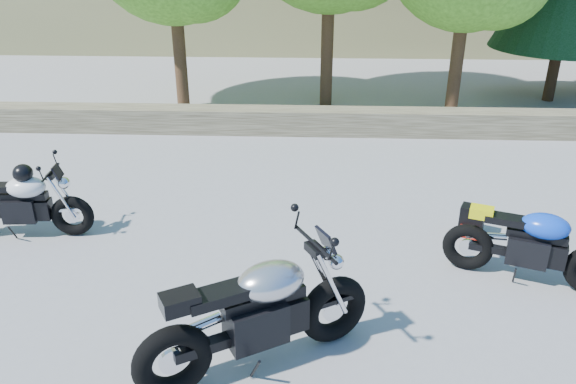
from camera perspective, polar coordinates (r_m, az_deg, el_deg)
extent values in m
plane|color=gray|center=(6.54, -2.17, -9.66)|extent=(90.00, 90.00, 0.00)
cube|color=#4B4432|center=(11.41, -0.01, 7.25)|extent=(22.00, 0.55, 0.50)
cylinder|color=#382314|center=(13.10, -11.04, 14.80)|extent=(0.28, 0.28, 3.02)
cylinder|color=#382314|center=(13.13, 4.04, 15.94)|extent=(0.28, 0.28, 3.36)
cylinder|color=#382314|center=(12.95, 16.92, 13.84)|extent=(0.28, 0.28, 2.91)
cylinder|color=#382314|center=(14.96, 25.60, 12.41)|extent=(0.26, 0.26, 2.16)
torus|color=black|center=(5.61, 4.64, -11.80)|extent=(0.71, 0.51, 0.72)
torus|color=black|center=(5.13, -11.63, -16.49)|extent=(0.71, 0.51, 0.72)
cylinder|color=silver|center=(5.61, 4.64, -11.80)|extent=(0.24, 0.16, 0.25)
cylinder|color=silver|center=(5.13, -11.63, -16.49)|extent=(0.24, 0.16, 0.25)
cube|color=black|center=(5.23, -3.30, -13.10)|extent=(0.63, 0.56, 0.40)
cube|color=black|center=(5.10, -2.55, -10.68)|extent=(0.77, 0.54, 0.11)
ellipsoid|color=#B7B6BB|center=(5.04, -1.77, -9.00)|extent=(0.77, 0.69, 0.34)
cube|color=black|center=(4.89, -7.07, -10.40)|extent=(0.61, 0.49, 0.10)
cube|color=black|center=(4.79, -10.93, -10.90)|extent=(0.38, 0.35, 0.15)
cylinder|color=black|center=(5.08, 2.78, -5.31)|extent=(0.39, 0.66, 0.04)
sphere|color=silver|center=(5.26, 4.45, -6.65)|extent=(0.20, 0.20, 0.20)
torus|color=black|center=(7.99, -21.04, -2.27)|extent=(0.58, 0.18, 0.57)
cylinder|color=silver|center=(7.99, -21.04, -2.27)|extent=(0.20, 0.05, 0.20)
cube|color=black|center=(8.19, -25.48, -1.59)|extent=(0.44, 0.30, 0.32)
cube|color=black|center=(8.09, -25.33, -0.35)|extent=(0.63, 0.19, 0.09)
ellipsoid|color=silver|center=(8.01, -25.09, 0.46)|extent=(0.53, 0.38, 0.27)
cylinder|color=black|center=(7.80, -22.97, 1.86)|extent=(0.07, 0.59, 0.03)
sphere|color=silver|center=(7.81, -21.82, 0.87)|extent=(0.16, 0.16, 0.16)
ellipsoid|color=black|center=(7.94, -25.34, 1.74)|extent=(0.27, 0.28, 0.24)
torus|color=black|center=(7.05, 17.79, -5.33)|extent=(0.61, 0.34, 0.59)
cylinder|color=silver|center=(7.05, 17.79, -5.33)|extent=(0.20, 0.11, 0.20)
cube|color=black|center=(7.01, 23.16, -5.41)|extent=(0.51, 0.41, 0.33)
cube|color=black|center=(6.92, 23.97, -4.03)|extent=(0.66, 0.36, 0.09)
ellipsoid|color=blue|center=(6.87, 24.69, -3.16)|extent=(0.62, 0.52, 0.28)
cube|color=black|center=(6.85, 21.33, -2.62)|extent=(0.50, 0.35, 0.08)
cube|color=#D5D20B|center=(6.83, 19.07, -1.96)|extent=(0.31, 0.26, 0.12)
cube|color=black|center=(7.89, 18.16, -2.77)|extent=(0.37, 0.32, 0.41)
cube|color=#A2180D|center=(7.83, 17.88, -3.91)|extent=(0.24, 0.14, 0.17)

